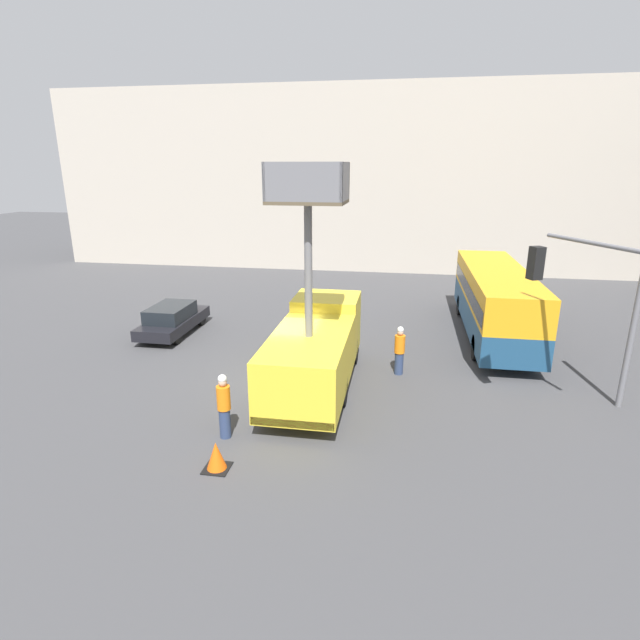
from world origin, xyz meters
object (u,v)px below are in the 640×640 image
(city_bus, at_px, (495,297))
(parked_car_curbside, at_px, (172,319))
(utility_truck, at_px, (316,345))
(road_worker_near_truck, at_px, (224,406))
(traffic_cone_near_truck, at_px, (216,457))
(traffic_light_pole, at_px, (601,293))
(road_worker_directing, at_px, (400,350))

(city_bus, bearing_deg, parked_car_curbside, 107.03)
(utility_truck, xyz_separation_m, road_worker_near_truck, (-1.94, -3.74, -0.59))
(utility_truck, xyz_separation_m, traffic_cone_near_truck, (-1.62, -5.28, -1.21))
(traffic_light_pole, height_order, road_worker_directing, traffic_light_pole)
(road_worker_near_truck, distance_m, parked_car_curbside, 9.98)
(road_worker_near_truck, relative_size, parked_car_curbside, 0.44)
(traffic_cone_near_truck, bearing_deg, city_bus, 54.78)
(traffic_light_pole, relative_size, traffic_cone_near_truck, 7.48)
(road_worker_near_truck, height_order, road_worker_directing, road_worker_near_truck)
(road_worker_directing, relative_size, parked_car_curbside, 0.42)
(utility_truck, height_order, traffic_cone_near_truck, utility_truck)
(traffic_light_pole, height_order, traffic_cone_near_truck, traffic_light_pole)
(city_bus, bearing_deg, traffic_light_pole, -159.16)
(traffic_light_pole, xyz_separation_m, parked_car_curbside, (-15.96, 5.03, -3.15))
(utility_truck, distance_m, road_worker_directing, 3.33)
(road_worker_near_truck, bearing_deg, utility_truck, -167.17)
(traffic_light_pole, bearing_deg, parked_car_curbside, 162.51)
(utility_truck, height_order, city_bus, utility_truck)
(utility_truck, xyz_separation_m, road_worker_directing, (2.83, 1.64, -0.64))
(parked_car_curbside, bearing_deg, city_bus, 8.75)
(utility_truck, distance_m, parked_car_curbside, 8.78)
(utility_truck, distance_m, city_bus, 9.67)
(traffic_cone_near_truck, bearing_deg, utility_truck, 72.97)
(utility_truck, height_order, parked_car_curbside, utility_truck)
(traffic_cone_near_truck, distance_m, parked_car_curbside, 11.45)
(traffic_cone_near_truck, bearing_deg, traffic_light_pole, 25.45)
(traffic_light_pole, distance_m, road_worker_directing, 6.73)
(road_worker_near_truck, height_order, traffic_cone_near_truck, road_worker_near_truck)
(utility_truck, height_order, traffic_light_pole, utility_truck)
(utility_truck, xyz_separation_m, city_bus, (6.90, 6.78, 0.23))
(traffic_light_pole, xyz_separation_m, traffic_cone_near_truck, (-10.13, -4.82, -3.50))
(city_bus, bearing_deg, traffic_cone_near_truck, 153.05)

